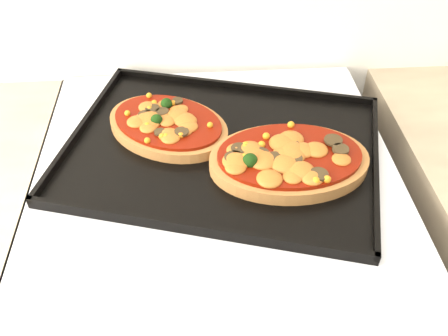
{
  "coord_description": "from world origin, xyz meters",
  "views": [
    {
      "loc": [
        -0.07,
        1.1,
        1.45
      ],
      "look_at": [
        -0.03,
        1.69,
        0.92
      ],
      "focal_mm": 40.0,
      "sensor_mm": 36.0,
      "label": 1
    }
  ],
  "objects_px": {
    "pizza_left": "(168,124)",
    "stove": "(218,317)",
    "baking_tray": "(222,147)",
    "pizza_right": "(289,158)"
  },
  "relations": [
    {
      "from": "pizza_left",
      "to": "pizza_right",
      "type": "distance_m",
      "value": 0.22
    },
    {
      "from": "baking_tray",
      "to": "pizza_left",
      "type": "height_order",
      "value": "pizza_left"
    },
    {
      "from": "pizza_left",
      "to": "pizza_right",
      "type": "xyz_separation_m",
      "value": [
        0.19,
        -0.11,
        0.0
      ]
    },
    {
      "from": "stove",
      "to": "pizza_left",
      "type": "bearing_deg",
      "value": 131.5
    },
    {
      "from": "stove",
      "to": "pizza_left",
      "type": "relative_size",
      "value": 4.14
    },
    {
      "from": "stove",
      "to": "baking_tray",
      "type": "xyz_separation_m",
      "value": [
        0.01,
        0.04,
        0.47
      ]
    },
    {
      "from": "pizza_left",
      "to": "stove",
      "type": "bearing_deg",
      "value": -48.5
    },
    {
      "from": "baking_tray",
      "to": "pizza_right",
      "type": "xyz_separation_m",
      "value": [
        0.1,
        -0.05,
        0.02
      ]
    },
    {
      "from": "pizza_right",
      "to": "stove",
      "type": "bearing_deg",
      "value": 170.47
    },
    {
      "from": "baking_tray",
      "to": "pizza_left",
      "type": "bearing_deg",
      "value": 166.21
    }
  ]
}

